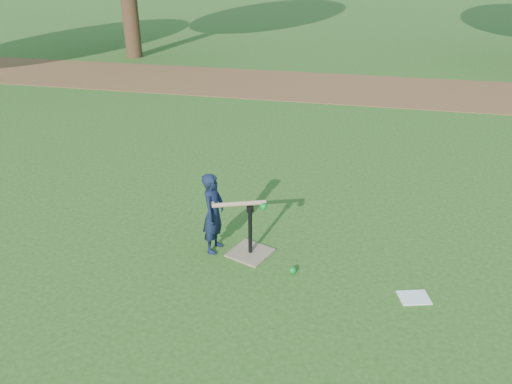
# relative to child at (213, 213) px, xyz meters

# --- Properties ---
(ground) EXTENTS (80.00, 80.00, 0.00)m
(ground) POSITION_rel_child_xyz_m (0.19, 0.30, -0.48)
(ground) COLOR #285116
(ground) RESTS_ON ground
(dirt_strip) EXTENTS (24.00, 3.00, 0.01)m
(dirt_strip) POSITION_rel_child_xyz_m (0.19, 7.80, -0.48)
(dirt_strip) COLOR brown
(dirt_strip) RESTS_ON ground
(child) EXTENTS (0.26, 0.37, 0.96)m
(child) POSITION_rel_child_xyz_m (0.00, 0.00, 0.00)
(child) COLOR #101932
(child) RESTS_ON ground
(wiffle_ball_ground) EXTENTS (0.08, 0.08, 0.08)m
(wiffle_ball_ground) POSITION_rel_child_xyz_m (0.96, -0.28, -0.44)
(wiffle_ball_ground) COLOR #0B8025
(wiffle_ball_ground) RESTS_ON ground
(clipboard) EXTENTS (0.35, 0.30, 0.01)m
(clipboard) POSITION_rel_child_xyz_m (2.23, -0.43, -0.48)
(clipboard) COLOR white
(clipboard) RESTS_ON ground
(batting_tee) EXTENTS (0.55, 0.55, 0.61)m
(batting_tee) POSITION_rel_child_xyz_m (0.43, -0.00, -0.37)
(batting_tee) COLOR #90765B
(batting_tee) RESTS_ON ground
(swing_action) EXTENTS (0.64, 0.26, 0.09)m
(swing_action) POSITION_rel_child_xyz_m (0.33, -0.02, 0.16)
(swing_action) COLOR tan
(swing_action) RESTS_ON ground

